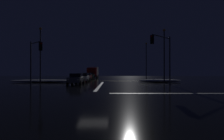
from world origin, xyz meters
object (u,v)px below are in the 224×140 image
at_px(sedan_white, 83,77).
at_px(sedan_gray, 76,79).
at_px(sedan_green, 90,76).
at_px(streetlamp_left_near, 40,51).
at_px(traffic_signal_nw, 35,55).
at_px(traffic_signal_ne, 163,51).
at_px(streetlamp_right_far, 146,58).
at_px(sedan_red, 87,76).
at_px(streetlamp_right_near, 164,52).
at_px(box_truck, 93,72).

bearing_deg(sedan_white, sedan_gray, -91.78).
distance_m(sedan_green, streetlamp_left_near, 16.31).
height_order(sedan_gray, sedan_white, same).
relative_size(sedan_gray, traffic_signal_nw, 0.74).
bearing_deg(streetlamp_left_near, traffic_signal_nw, -75.08).
relative_size(traffic_signal_ne, streetlamp_right_far, 0.73).
relative_size(sedan_gray, sedan_green, 1.00).
xyz_separation_m(sedan_white, sedan_green, (-0.16, 11.86, 0.00)).
relative_size(sedan_red, traffic_signal_ne, 0.66).
distance_m(sedan_white, streetlamp_right_far, 19.64).
bearing_deg(sedan_green, streetlamp_right_near, -46.28).
bearing_deg(streetlamp_right_far, box_truck, 157.51).
height_order(sedan_green, streetlamp_left_near, streetlamp_left_near).
bearing_deg(sedan_white, streetlamp_left_near, -159.20).
distance_m(sedan_red, box_truck, 12.90).
bearing_deg(streetlamp_right_near, sedan_gray, -167.91).
xyz_separation_m(sedan_green, traffic_signal_nw, (-4.76, -20.48, 3.20)).
xyz_separation_m(sedan_white, traffic_signal_ne, (11.60, -8.95, 3.72)).
bearing_deg(traffic_signal_ne, sedan_gray, 163.33).
bearing_deg(sedan_red, streetlamp_left_near, -125.69).
bearing_deg(box_truck, streetlamp_right_near, -57.64).
bearing_deg(traffic_signal_ne, streetlamp_left_near, 160.39).
bearing_deg(streetlamp_right_near, streetlamp_left_near, 180.00).
xyz_separation_m(box_truck, streetlamp_right_near, (13.74, -21.69, 3.37)).
relative_size(traffic_signal_nw, traffic_signal_ne, 0.90).
bearing_deg(sedan_green, traffic_signal_nw, -103.07).
relative_size(sedan_gray, traffic_signal_ne, 0.66).
height_order(sedan_green, streetlamp_right_near, streetlamp_right_near).
distance_m(sedan_gray, traffic_signal_nw, 6.55).
xyz_separation_m(sedan_green, streetlamp_left_near, (-6.39, -14.35, 4.41)).
bearing_deg(sedan_gray, traffic_signal_nw, -146.05).
relative_size(traffic_signal_ne, streetlamp_left_near, 0.73).
distance_m(sedan_white, traffic_signal_ne, 15.12).
bearing_deg(streetlamp_right_near, sedan_green, 133.72).
bearing_deg(sedan_white, streetlamp_right_near, -10.39).
relative_size(sedan_green, streetlamp_left_near, 0.48).
height_order(sedan_red, streetlamp_right_near, streetlamp_right_near).
bearing_deg(traffic_signal_nw, sedan_white, 60.32).
bearing_deg(traffic_signal_nw, box_truck, 80.35).
distance_m(sedan_green, box_truck, 7.40).
height_order(traffic_signal_ne, streetlamp_right_far, streetlamp_right_far).
bearing_deg(streetlamp_right_far, streetlamp_left_near, -141.49).
distance_m(sedan_white, sedan_red, 6.34).
bearing_deg(sedan_green, box_truck, 90.18).
bearing_deg(streetlamp_right_far, streetlamp_right_near, -90.00).
height_order(streetlamp_right_far, streetlamp_left_near, streetlamp_left_near).
relative_size(sedan_red, streetlamp_right_far, 0.48).
height_order(sedan_red, streetlamp_left_near, streetlamp_left_near).
bearing_deg(sedan_gray, traffic_signal_ne, -16.67).
relative_size(traffic_signal_nw, streetlamp_right_near, 0.67).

